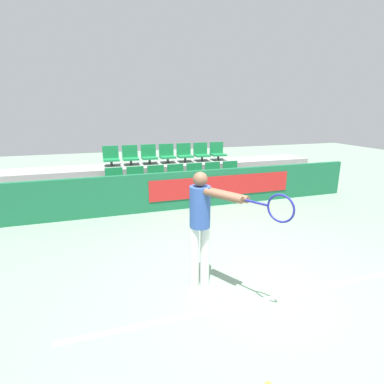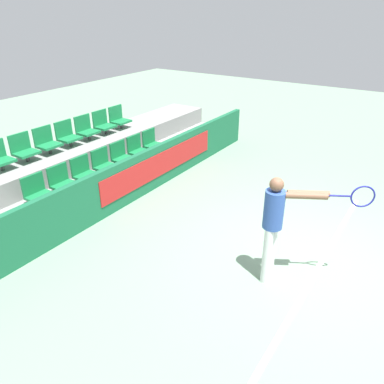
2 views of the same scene
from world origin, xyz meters
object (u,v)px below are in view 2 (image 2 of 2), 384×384
(stadium_chair_9, at_px, (47,141))
(stadium_chair_11, at_px, (86,129))
(stadium_chair_3, at_px, (103,163))
(tennis_player, at_px, (278,221))
(stadium_chair_13, at_px, (119,118))
(stadium_chair_6, at_px, (152,142))
(stadium_chair_2, at_px, (84,172))
(stadium_chair_0, at_px, (37,192))
(stadium_chair_1, at_px, (62,181))
(stadium_chair_8, at_px, (24,149))
(stadium_chair_10, at_px, (67,135))
(stadium_chair_12, at_px, (103,123))
(stadium_chair_5, at_px, (137,148))
(stadium_chair_4, at_px, (121,155))

(stadium_chair_9, distance_m, stadium_chair_11, 1.10)
(stadium_chair_3, distance_m, tennis_player, 4.29)
(stadium_chair_11, relative_size, stadium_chair_13, 1.00)
(stadium_chair_3, xyz_separation_m, stadium_chair_6, (1.65, 0.00, 0.00))
(stadium_chair_9, bearing_deg, stadium_chair_2, -90.00)
(stadium_chair_0, distance_m, stadium_chair_3, 1.65)
(stadium_chair_1, height_order, stadium_chair_8, stadium_chair_8)
(stadium_chair_9, bearing_deg, stadium_chair_1, -117.25)
(stadium_chair_10, height_order, stadium_chair_11, same)
(stadium_chair_8, height_order, stadium_chair_12, same)
(stadium_chair_3, relative_size, stadium_chair_13, 1.00)
(stadium_chair_6, distance_m, stadium_chair_8, 2.98)
(stadium_chair_10, bearing_deg, stadium_chair_12, 0.00)
(stadium_chair_12, distance_m, tennis_player, 5.59)
(stadium_chair_0, relative_size, stadium_chair_3, 1.00)
(stadium_chair_5, relative_size, stadium_chair_9, 1.00)
(stadium_chair_10, bearing_deg, stadium_chair_2, -117.25)
(stadium_chair_9, bearing_deg, tennis_player, -91.98)
(stadium_chair_1, height_order, stadium_chair_13, stadium_chair_13)
(stadium_chair_13, bearing_deg, stadium_chair_11, 180.00)
(stadium_chair_5, bearing_deg, stadium_chair_2, 180.00)
(stadium_chair_0, height_order, stadium_chair_1, same)
(stadium_chair_9, xyz_separation_m, stadium_chair_13, (2.20, 0.00, 0.00))
(stadium_chair_5, xyz_separation_m, stadium_chair_11, (-0.55, 1.07, 0.44))
(tennis_player, bearing_deg, stadium_chair_0, 72.96)
(stadium_chair_2, distance_m, stadium_chair_4, 1.10)
(stadium_chair_8, relative_size, stadium_chair_11, 1.00)
(stadium_chair_8, distance_m, tennis_player, 5.29)
(tennis_player, bearing_deg, stadium_chair_13, 36.43)
(stadium_chair_4, height_order, stadium_chair_13, stadium_chair_13)
(stadium_chair_1, height_order, stadium_chair_3, same)
(stadium_chair_1, xyz_separation_m, stadium_chair_5, (2.20, 0.00, 0.00))
(stadium_chair_3, relative_size, stadium_chair_12, 1.00)
(stadium_chair_1, relative_size, stadium_chair_3, 1.00)
(stadium_chair_6, xyz_separation_m, stadium_chair_13, (0.00, 1.07, 0.44))
(stadium_chair_1, xyz_separation_m, stadium_chair_10, (1.10, 1.07, 0.44))
(stadium_chair_12, height_order, stadium_chair_13, same)
(stadium_chair_8, height_order, stadium_chair_9, same)
(stadium_chair_8, relative_size, stadium_chair_9, 1.00)
(stadium_chair_1, bearing_deg, stadium_chair_3, 0.00)
(stadium_chair_6, distance_m, stadium_chair_10, 2.01)
(stadium_chair_2, xyz_separation_m, stadium_chair_10, (0.55, 1.07, 0.44))
(stadium_chair_5, distance_m, stadium_chair_11, 1.28)
(stadium_chair_0, height_order, stadium_chair_11, stadium_chair_11)
(stadium_chair_9, bearing_deg, stadium_chair_6, -25.90)
(stadium_chair_1, distance_m, tennis_player, 4.24)
(stadium_chair_11, bearing_deg, stadium_chair_13, 0.00)
(stadium_chair_10, bearing_deg, tennis_player, -97.89)
(stadium_chair_2, height_order, stadium_chair_12, stadium_chair_12)
(stadium_chair_2, relative_size, stadium_chair_13, 1.00)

